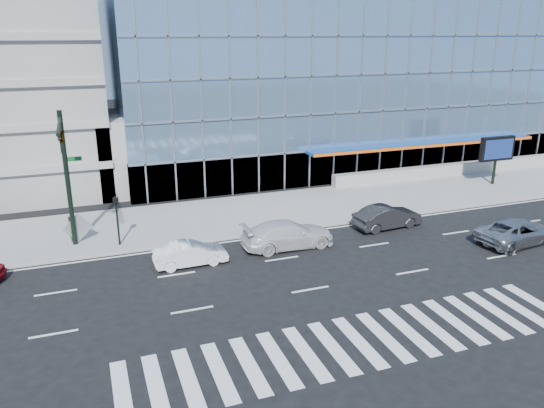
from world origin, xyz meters
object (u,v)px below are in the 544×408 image
(silver_suv, at_px, (517,232))
(traffic_signal, at_px, (63,151))
(pedestrian, at_px, (72,229))
(white_suv, at_px, (288,234))
(tilted_panel, at_px, (78,228))
(ped_signal_post, at_px, (117,213))
(marquee_sign, at_px, (497,150))
(dark_sedan, at_px, (387,217))
(white_sedan, at_px, (190,254))

(silver_suv, bearing_deg, traffic_signal, 66.98)
(pedestrian, bearing_deg, traffic_signal, 159.41)
(white_suv, relative_size, tilted_panel, 4.28)
(white_suv, height_order, pedestrian, pedestrian)
(ped_signal_post, xyz_separation_m, marquee_sign, (30.50, 3.05, 0.93))
(silver_suv, bearing_deg, tilted_panel, 63.44)
(ped_signal_post, relative_size, dark_sedan, 0.65)
(silver_suv, height_order, pedestrian, pedestrian)
(marquee_sign, distance_m, dark_sedan, 15.02)
(traffic_signal, height_order, silver_suv, traffic_signal)
(marquee_sign, relative_size, white_suv, 0.72)
(traffic_signal, bearing_deg, marquee_sign, 5.92)
(white_suv, distance_m, dark_sedan, 7.35)
(white_suv, height_order, dark_sedan, white_suv)
(marquee_sign, distance_m, white_suv, 22.11)
(silver_suv, distance_m, dark_sedan, 7.83)
(pedestrian, distance_m, tilted_panel, 0.37)
(white_sedan, distance_m, tilted_panel, 7.77)
(tilted_panel, bearing_deg, ped_signal_post, -47.24)
(silver_suv, bearing_deg, dark_sedan, 43.09)
(pedestrian, bearing_deg, marquee_sign, -111.24)
(traffic_signal, relative_size, white_sedan, 1.99)
(traffic_signal, relative_size, white_suv, 1.44)
(white_sedan, relative_size, pedestrian, 2.40)
(white_sedan, distance_m, pedestrian, 8.10)
(ped_signal_post, relative_size, marquee_sign, 0.75)
(marquee_sign, bearing_deg, tilted_panel, -176.89)
(traffic_signal, height_order, tilted_panel, traffic_signal)
(white_sedan, height_order, pedestrian, pedestrian)
(dark_sedan, bearing_deg, marquee_sign, -72.78)
(marquee_sign, height_order, tilted_panel, marquee_sign)
(tilted_panel, bearing_deg, traffic_signal, -116.06)
(tilted_panel, bearing_deg, dark_sedan, -29.53)
(white_sedan, height_order, tilted_panel, tilted_panel)
(traffic_signal, height_order, ped_signal_post, traffic_signal)
(marquee_sign, relative_size, white_sedan, 0.99)
(silver_suv, xyz_separation_m, white_sedan, (-19.31, 3.70, -0.08))
(dark_sedan, bearing_deg, white_sedan, 90.44)
(traffic_signal, distance_m, silver_suv, 26.86)
(marquee_sign, xyz_separation_m, white_suv, (-21.02, -6.47, -2.26))
(tilted_panel, bearing_deg, silver_suv, -37.58)
(dark_sedan, bearing_deg, traffic_signal, 78.07)
(traffic_signal, distance_m, marquee_sign, 33.32)
(dark_sedan, relative_size, tilted_panel, 3.54)
(ped_signal_post, height_order, white_suv, ped_signal_post)
(traffic_signal, bearing_deg, white_suv, -14.28)
(dark_sedan, xyz_separation_m, tilted_panel, (-19.05, 3.90, 0.31))
(traffic_signal, xyz_separation_m, white_suv, (11.97, -3.05, -5.36))
(marquee_sign, distance_m, silver_suv, 13.40)
(traffic_signal, relative_size, silver_suv, 1.49)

